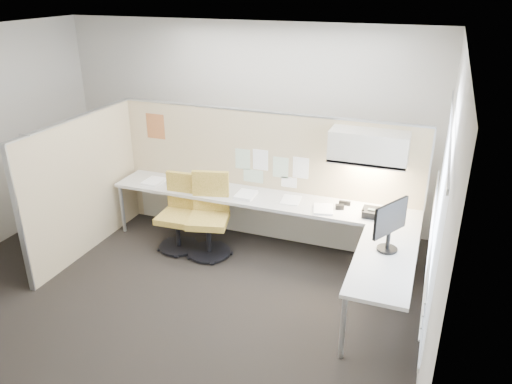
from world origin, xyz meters
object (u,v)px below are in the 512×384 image
at_px(phone, 371,213).
at_px(chair_left, 179,215).
at_px(desk, 281,214).
at_px(chair_right, 209,218).
at_px(monitor, 390,223).

bearing_deg(phone, chair_left, -173.30).
relative_size(desk, chair_right, 3.81).
distance_m(chair_left, phone, 2.45).
xyz_separation_m(chair_left, phone, (2.41, 0.26, 0.32)).
distance_m(chair_right, phone, 2.02).
relative_size(chair_left, chair_right, 0.94).
relative_size(desk, phone, 19.07).
xyz_separation_m(desk, phone, (1.09, 0.06, 0.18)).
distance_m(desk, phone, 1.11).
height_order(chair_left, monitor, monitor).
bearing_deg(monitor, chair_left, 108.99).
bearing_deg(phone, monitor, -68.74).
height_order(desk, phone, phone).
bearing_deg(monitor, desk, 92.63).
height_order(chair_right, phone, chair_right).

